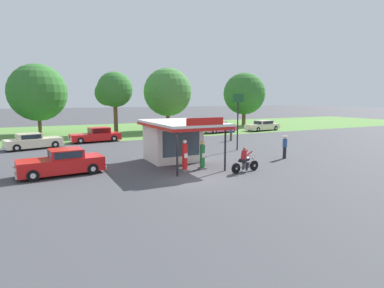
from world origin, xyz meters
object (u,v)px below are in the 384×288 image
object	(u,v)px
parked_car_back_row_left	(33,142)
parked_car_back_row_far_left	(263,126)
gas_pump_offside	(202,156)
gas_pump_nearside	(185,157)
roadside_pole_sign	(238,112)
parked_car_back_row_right	(96,135)
motorcycle_with_rider	(245,162)
parked_car_back_row_far_right	(219,128)
bystander_standing_back_lot	(231,133)
featured_classic_sedan	(62,163)
bystander_chatting_near_pumps	(285,146)
parked_car_second_row_spare	(179,130)

from	to	relation	value
parked_car_back_row_left	parked_car_back_row_far_left	world-z (taller)	parked_car_back_row_far_left
gas_pump_offside	parked_car_back_row_left	xyz separation A→B (m)	(-9.94, 14.21, -0.18)
gas_pump_nearside	roadside_pole_sign	world-z (taller)	roadside_pole_sign
roadside_pole_sign	parked_car_back_row_far_left	bearing A→B (deg)	44.60
parked_car_back_row_left	parked_car_back_row_right	world-z (taller)	parked_car_back_row_right
motorcycle_with_rider	parked_car_back_row_far_right	bearing A→B (deg)	62.89
parked_car_back_row_far_right	bystander_standing_back_lot	distance (m)	8.40
motorcycle_with_rider	parked_car_back_row_left	size ratio (longest dim) A/B	0.42
featured_classic_sedan	parked_car_back_row_right	world-z (taller)	featured_classic_sedan
motorcycle_with_rider	parked_car_back_row_right	bearing A→B (deg)	107.56
motorcycle_with_rider	roadside_pole_sign	size ratio (longest dim) A/B	0.44
parked_car_back_row_far_right	parked_car_back_row_far_left	xyz separation A→B (m)	(7.02, -0.33, 0.00)
gas_pump_nearside	bystander_chatting_near_pumps	world-z (taller)	gas_pump_nearside
motorcycle_with_rider	featured_classic_sedan	xyz separation A→B (m)	(-10.26, 4.33, 0.05)
parked_car_back_row_left	roadside_pole_sign	size ratio (longest dim) A/B	1.05
parked_car_back_row_far_left	motorcycle_with_rider	bearing A→B (deg)	-130.91
parked_car_back_row_right	bystander_standing_back_lot	distance (m)	14.40
parked_car_back_row_left	parked_car_back_row_far_left	xyz separation A→B (m)	(29.45, 4.11, 0.01)
bystander_standing_back_lot	roadside_pole_sign	bearing A→B (deg)	-118.14
gas_pump_nearside	parked_car_second_row_spare	distance (m)	19.40
featured_classic_sedan	roadside_pole_sign	xyz separation A→B (m)	(14.65, 2.95, 2.65)
featured_classic_sedan	bystander_standing_back_lot	size ratio (longest dim) A/B	3.02
parked_car_back_row_left	parked_car_back_row_far_left	size ratio (longest dim) A/B	0.94
bystander_standing_back_lot	roadside_pole_sign	distance (m)	6.77
parked_car_back_row_left	parked_car_second_row_spare	size ratio (longest dim) A/B	0.95
parked_car_back_row_far_right	parked_car_back_row_far_left	world-z (taller)	parked_car_back_row_far_right
motorcycle_with_rider	parked_car_back_row_far_left	world-z (taller)	motorcycle_with_rider
parked_car_back_row_far_left	bystander_chatting_near_pumps	distance (m)	21.64
gas_pump_nearside	gas_pump_offside	world-z (taller)	gas_pump_nearside
gas_pump_nearside	featured_classic_sedan	size ratio (longest dim) A/B	0.39
gas_pump_offside	parked_car_back_row_right	xyz separation A→B (m)	(-3.92, 16.57, -0.16)
motorcycle_with_rider	parked_car_second_row_spare	size ratio (longest dim) A/B	0.40
parked_car_back_row_far_right	parked_car_back_row_far_left	size ratio (longest dim) A/B	0.92
featured_classic_sedan	roadside_pole_sign	bearing A→B (deg)	11.40
gas_pump_offside	bystander_standing_back_lot	world-z (taller)	gas_pump_offside
gas_pump_nearside	parked_car_back_row_right	size ratio (longest dim) A/B	0.37
parked_car_back_row_far_right	motorcycle_with_rider	bearing A→B (deg)	-117.11
gas_pump_nearside	motorcycle_with_rider	bearing A→B (deg)	-31.45
gas_pump_nearside	parked_car_back_row_far_left	world-z (taller)	gas_pump_nearside
gas_pump_nearside	parked_car_back_row_right	distance (m)	16.78
featured_classic_sedan	bystander_standing_back_lot	distance (m)	19.57
gas_pump_nearside	motorcycle_with_rider	world-z (taller)	gas_pump_nearside
parked_car_back_row_right	bystander_chatting_near_pumps	distance (m)	19.68
gas_pump_nearside	parked_car_second_row_spare	bearing A→B (deg)	67.37
featured_classic_sedan	motorcycle_with_rider	bearing A→B (deg)	-22.87
parked_car_second_row_spare	parked_car_back_row_far_left	xyz separation A→B (m)	(13.32, 0.41, -0.03)
gas_pump_offside	parked_car_back_row_right	size ratio (longest dim) A/B	0.34
featured_classic_sedan	parked_car_back_row_right	bearing A→B (deg)	72.81
bystander_standing_back_lot	parked_car_back_row_left	bearing A→B (deg)	170.19
parked_car_back_row_far_left	parked_car_second_row_spare	bearing A→B (deg)	-178.22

